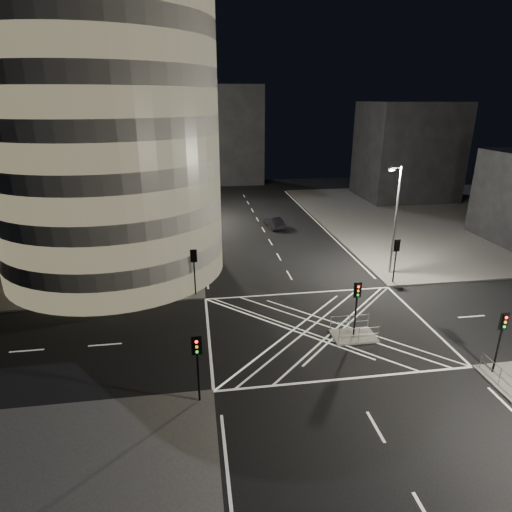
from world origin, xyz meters
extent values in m
plane|color=black|center=(0.00, 0.00, 0.00)|extent=(120.00, 120.00, 0.00)
cube|color=#4A4745|center=(-29.00, 27.00, 0.07)|extent=(42.00, 42.00, 0.15)
cube|color=#4A4745|center=(29.00, 27.00, 0.07)|extent=(42.00, 42.00, 0.15)
cube|color=slate|center=(2.00, -1.50, 0.07)|extent=(3.00, 2.00, 0.15)
cylinder|color=gray|center=(-16.00, 14.00, 12.65)|extent=(20.00, 20.00, 25.00)
cube|color=gray|center=(-26.00, 24.00, 12.65)|extent=(20.00, 18.00, 25.00)
cube|color=gray|center=(-22.00, 42.00, 11.15)|extent=(24.00, 16.00, 22.00)
cube|color=black|center=(26.00, 40.00, 7.65)|extent=(14.00, 12.00, 15.00)
cube|color=black|center=(-4.00, 58.00, 9.00)|extent=(18.00, 8.00, 18.00)
cylinder|color=black|center=(-10.50, 9.00, 1.69)|extent=(0.32, 0.32, 3.08)
ellipsoid|color=black|center=(-10.50, 9.00, 4.38)|extent=(4.18, 4.18, 4.81)
cylinder|color=black|center=(-10.50, 15.00, 1.71)|extent=(0.32, 0.32, 3.12)
ellipsoid|color=black|center=(-10.50, 15.00, 4.67)|extent=(5.08, 5.08, 5.85)
cylinder|color=black|center=(-10.50, 21.00, 1.92)|extent=(0.32, 0.32, 3.53)
ellipsoid|color=black|center=(-10.50, 21.00, 4.99)|extent=(4.76, 4.76, 5.47)
cylinder|color=black|center=(-10.50, 27.00, 1.78)|extent=(0.32, 0.32, 3.27)
ellipsoid|color=black|center=(-10.50, 27.00, 4.78)|extent=(4.95, 4.95, 5.69)
cylinder|color=black|center=(-10.50, 33.00, 1.72)|extent=(0.32, 0.32, 3.15)
ellipsoid|color=black|center=(-10.50, 33.00, 4.52)|extent=(4.44, 4.44, 5.10)
cylinder|color=black|center=(-8.80, 6.80, 1.65)|extent=(0.12, 0.12, 3.00)
cube|color=black|center=(-8.80, 6.80, 3.60)|extent=(0.28, 0.22, 0.90)
cube|color=black|center=(-8.80, 6.80, 3.60)|extent=(0.55, 0.04, 1.10)
cylinder|color=black|center=(-8.80, -6.80, 1.65)|extent=(0.12, 0.12, 3.00)
cube|color=black|center=(-8.80, -6.80, 3.60)|extent=(0.28, 0.22, 0.90)
cube|color=black|center=(-8.80, -6.80, 3.60)|extent=(0.55, 0.04, 1.10)
cylinder|color=black|center=(8.80, 6.80, 1.65)|extent=(0.12, 0.12, 3.00)
cube|color=black|center=(8.80, 6.80, 3.60)|extent=(0.28, 0.22, 0.90)
cube|color=black|center=(8.80, 6.80, 3.60)|extent=(0.55, 0.04, 1.10)
cylinder|color=black|center=(8.80, -6.80, 1.65)|extent=(0.12, 0.12, 3.00)
cube|color=black|center=(8.80, -6.80, 3.60)|extent=(0.28, 0.22, 0.90)
cube|color=black|center=(8.80, -6.80, 3.60)|extent=(0.55, 0.04, 1.10)
cylinder|color=black|center=(2.00, -1.50, 1.65)|extent=(0.12, 0.12, 3.00)
cube|color=black|center=(2.00, -1.50, 3.60)|extent=(0.28, 0.22, 0.90)
cube|color=black|center=(2.00, -1.50, 3.60)|extent=(0.55, 0.04, 1.10)
cylinder|color=slate|center=(-9.50, 12.00, 5.15)|extent=(0.20, 0.20, 10.00)
cylinder|color=slate|center=(-9.05, 12.00, 10.00)|extent=(0.90, 0.10, 0.10)
cube|color=slate|center=(-8.60, 12.00, 9.90)|extent=(0.50, 0.25, 0.18)
cube|color=white|center=(-8.60, 12.00, 9.79)|extent=(0.42, 0.20, 0.05)
cylinder|color=slate|center=(-9.50, 30.00, 5.15)|extent=(0.20, 0.20, 10.00)
cylinder|color=slate|center=(-9.05, 30.00, 10.00)|extent=(0.90, 0.10, 0.10)
cube|color=slate|center=(-8.60, 30.00, 9.90)|extent=(0.50, 0.25, 0.18)
cube|color=white|center=(-8.60, 30.00, 9.79)|extent=(0.42, 0.20, 0.05)
cylinder|color=slate|center=(9.50, 9.00, 5.15)|extent=(0.20, 0.20, 10.00)
cylinder|color=slate|center=(9.05, 9.00, 10.00)|extent=(0.90, 0.10, 0.10)
cube|color=slate|center=(8.60, 9.00, 9.90)|extent=(0.50, 0.25, 0.18)
cube|color=white|center=(8.60, 9.00, 9.79)|extent=(0.42, 0.20, 0.05)
cube|color=slate|center=(2.00, -2.40, 0.70)|extent=(2.80, 0.06, 1.10)
cube|color=slate|center=(2.00, -0.60, 0.70)|extent=(2.80, 0.06, 1.10)
imported|color=black|center=(1.50, 25.59, 0.70)|extent=(2.15, 4.40, 1.39)
camera|label=1|loc=(-8.57, -26.26, 15.69)|focal=30.00mm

